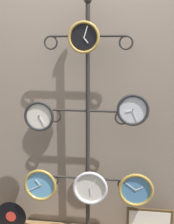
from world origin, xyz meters
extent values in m
cube|color=gray|center=(0.00, 0.57, 1.40)|extent=(4.40, 0.04, 2.80)
cylinder|color=#282623|center=(0.00, 0.41, 1.04)|extent=(0.04, 0.04, 2.05)
cylinder|color=#282623|center=(-0.15, 0.41, 1.82)|extent=(0.31, 0.02, 0.02)
torus|color=#282623|center=(-0.31, 0.41, 1.77)|extent=(0.12, 0.02, 0.12)
cylinder|color=#282623|center=(0.15, 0.41, 1.82)|extent=(0.31, 0.02, 0.02)
torus|color=#282623|center=(0.31, 0.41, 1.77)|extent=(0.12, 0.02, 0.12)
cylinder|color=#282623|center=(-0.14, 0.41, 1.21)|extent=(0.29, 0.02, 0.02)
torus|color=#282623|center=(-0.29, 0.41, 1.16)|extent=(0.12, 0.02, 0.12)
cylinder|color=#282623|center=(0.14, 0.41, 1.21)|extent=(0.29, 0.02, 0.02)
torus|color=#282623|center=(0.29, 0.41, 1.16)|extent=(0.12, 0.02, 0.12)
cylinder|color=#282623|center=(-0.15, 0.41, 0.59)|extent=(0.31, 0.02, 0.02)
torus|color=#282623|center=(-0.31, 0.41, 0.56)|extent=(0.09, 0.02, 0.09)
cylinder|color=#282623|center=(0.15, 0.41, 0.59)|extent=(0.31, 0.02, 0.02)
torus|color=#282623|center=(0.31, 0.41, 0.56)|extent=(0.09, 0.02, 0.09)
cylinder|color=black|center=(-0.02, 0.31, 1.81)|extent=(0.23, 0.02, 0.23)
torus|color=#A58438|center=(-0.02, 0.29, 1.81)|extent=(0.25, 0.02, 0.25)
cylinder|color=#A58438|center=(-0.02, 0.29, 1.81)|extent=(0.01, 0.01, 0.01)
cube|color=silver|center=(0.00, 0.29, 1.79)|extent=(0.04, 0.00, 0.05)
cube|color=silver|center=(0.00, 0.29, 1.85)|extent=(0.03, 0.00, 0.09)
cylinder|color=silver|center=(-0.40, 0.32, 1.17)|extent=(0.23, 0.02, 0.23)
torus|color=#262628|center=(-0.40, 0.31, 1.17)|extent=(0.26, 0.02, 0.26)
cylinder|color=#262628|center=(-0.40, 0.31, 1.17)|extent=(0.01, 0.01, 0.01)
cube|color=silver|center=(-0.38, 0.31, 1.15)|extent=(0.04, 0.00, 0.05)
cube|color=silver|center=(-0.37, 0.31, 1.13)|extent=(0.05, 0.00, 0.08)
cylinder|color=silver|center=(0.38, 0.33, 1.25)|extent=(0.24, 0.02, 0.24)
torus|color=#262628|center=(0.38, 0.31, 1.25)|extent=(0.26, 0.02, 0.26)
cylinder|color=#262628|center=(0.38, 0.31, 1.25)|extent=(0.01, 0.01, 0.01)
cube|color=silver|center=(0.35, 0.31, 1.24)|extent=(0.06, 0.00, 0.02)
cube|color=silver|center=(0.39, 0.31, 1.20)|extent=(0.04, 0.00, 0.09)
cylinder|color=#60A8DB|center=(-0.40, 0.30, 0.56)|extent=(0.27, 0.02, 0.27)
torus|color=#A58438|center=(-0.40, 0.29, 0.56)|extent=(0.29, 0.03, 0.29)
cylinder|color=#A58438|center=(-0.40, 0.29, 0.56)|extent=(0.02, 0.01, 0.02)
cube|color=silver|center=(-0.42, 0.29, 0.58)|extent=(0.05, 0.00, 0.05)
cube|color=silver|center=(-0.45, 0.28, 0.53)|extent=(0.10, 0.00, 0.06)
cylinder|color=silver|center=(0.03, 0.32, 0.55)|extent=(0.28, 0.02, 0.28)
torus|color=silver|center=(0.03, 0.30, 0.55)|extent=(0.30, 0.03, 0.30)
cylinder|color=silver|center=(0.03, 0.31, 0.55)|extent=(0.02, 0.01, 0.02)
cube|color=silver|center=(0.04, 0.30, 0.52)|extent=(0.02, 0.00, 0.07)
cube|color=silver|center=(0.06, 0.30, 0.60)|extent=(0.06, 0.00, 0.10)
cylinder|color=#4C84B2|center=(0.42, 0.33, 0.56)|extent=(0.27, 0.02, 0.27)
torus|color=#A58438|center=(0.42, 0.31, 0.56)|extent=(0.30, 0.03, 0.30)
cylinder|color=#A58438|center=(0.42, 0.31, 0.56)|extent=(0.02, 0.01, 0.02)
cube|color=silver|center=(0.45, 0.31, 0.57)|extent=(0.06, 0.00, 0.04)
cube|color=silver|center=(0.38, 0.31, 0.59)|extent=(0.09, 0.00, 0.07)
cylinder|color=black|center=(-0.71, 0.34, 0.20)|extent=(0.29, 0.01, 0.29)
cylinder|color=red|center=(-0.71, 0.34, 0.20)|extent=(0.10, 0.00, 0.10)
cube|color=#4C381E|center=(0.55, 0.41, 0.20)|extent=(0.40, 0.02, 0.28)
cube|color=white|center=(0.55, 0.39, 0.20)|extent=(0.36, 0.00, 0.24)
camera|label=1|loc=(0.34, -2.14, 1.76)|focal=50.00mm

